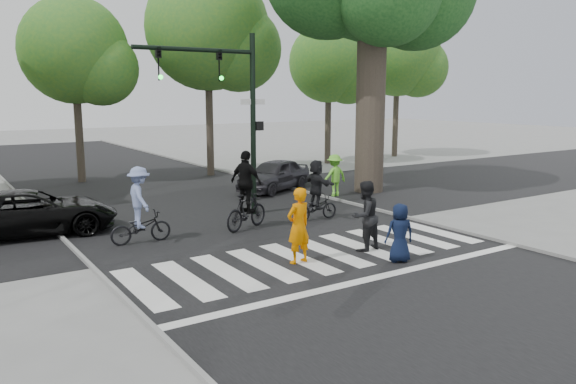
% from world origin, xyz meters
% --- Properties ---
extents(ground, '(120.00, 120.00, 0.00)m').
position_xyz_m(ground, '(0.00, 0.00, 0.00)').
color(ground, gray).
rests_on(ground, ground).
extents(road_stem, '(10.00, 70.00, 0.01)m').
position_xyz_m(road_stem, '(0.00, 5.00, 0.01)').
color(road_stem, black).
rests_on(road_stem, ground).
extents(road_cross, '(70.00, 10.00, 0.01)m').
position_xyz_m(road_cross, '(0.00, 8.00, 0.01)').
color(road_cross, black).
rests_on(road_cross, ground).
extents(curb_left, '(0.10, 70.00, 0.10)m').
position_xyz_m(curb_left, '(-5.05, 5.00, 0.05)').
color(curb_left, gray).
rests_on(curb_left, ground).
extents(curb_right, '(0.10, 70.00, 0.10)m').
position_xyz_m(curb_right, '(5.05, 5.00, 0.05)').
color(curb_right, gray).
rests_on(curb_right, ground).
extents(crosswalk, '(10.00, 3.85, 0.01)m').
position_xyz_m(crosswalk, '(0.00, 0.66, 0.01)').
color(crosswalk, silver).
rests_on(crosswalk, ground).
extents(traffic_signal, '(4.45, 0.29, 6.00)m').
position_xyz_m(traffic_signal, '(0.35, 6.20, 3.90)').
color(traffic_signal, black).
rests_on(traffic_signal, ground).
extents(bg_tree_2, '(5.04, 4.80, 8.40)m').
position_xyz_m(bg_tree_2, '(-1.76, 16.62, 5.78)').
color(bg_tree_2, brown).
rests_on(bg_tree_2, ground).
extents(bg_tree_3, '(6.30, 6.00, 10.20)m').
position_xyz_m(bg_tree_3, '(4.31, 15.27, 6.94)').
color(bg_tree_3, brown).
rests_on(bg_tree_3, ground).
extents(bg_tree_4, '(4.83, 4.60, 8.15)m').
position_xyz_m(bg_tree_4, '(12.23, 16.12, 5.64)').
color(bg_tree_4, brown).
rests_on(bg_tree_4, ground).
extents(bg_tree_5, '(5.67, 5.40, 9.30)m').
position_xyz_m(bg_tree_5, '(18.27, 16.69, 6.36)').
color(bg_tree_5, brown).
rests_on(bg_tree_5, ground).
extents(pedestrian_woman, '(0.74, 0.54, 1.86)m').
position_xyz_m(pedestrian_woman, '(-0.71, 0.69, 0.93)').
color(pedestrian_woman, orange).
rests_on(pedestrian_woman, ground).
extents(pedestrian_child, '(0.83, 0.68, 1.45)m').
position_xyz_m(pedestrian_child, '(1.41, -0.58, 0.73)').
color(pedestrian_child, black).
rests_on(pedestrian_child, ground).
extents(pedestrian_adult, '(0.99, 0.82, 1.84)m').
position_xyz_m(pedestrian_adult, '(1.38, 0.68, 0.92)').
color(pedestrian_adult, black).
rests_on(pedestrian_adult, ground).
extents(cyclist_left, '(1.69, 1.10, 2.12)m').
position_xyz_m(cyclist_left, '(-3.29, 4.60, 0.92)').
color(cyclist_left, black).
rests_on(cyclist_left, ground).
extents(cyclist_mid, '(1.89, 1.21, 2.40)m').
position_xyz_m(cyclist_mid, '(-0.07, 4.43, 0.98)').
color(cyclist_mid, black).
rests_on(cyclist_mid, ground).
extents(cyclist_right, '(1.57, 1.47, 1.97)m').
position_xyz_m(cyclist_right, '(2.44, 4.29, 0.88)').
color(cyclist_right, black).
rests_on(cyclist_right, ground).
extents(car_suv, '(5.00, 2.73, 1.33)m').
position_xyz_m(car_suv, '(-5.65, 7.24, 0.66)').
color(car_suv, black).
rests_on(car_suv, ground).
extents(car_grey, '(4.22, 3.08, 1.34)m').
position_xyz_m(car_grey, '(4.30, 9.89, 0.67)').
color(car_grey, '#353339').
rests_on(car_grey, ground).
extents(bystander_hivis, '(1.09, 0.63, 1.69)m').
position_xyz_m(bystander_hivis, '(5.59, 7.39, 0.84)').
color(bystander_hivis, '#70D637').
rests_on(bystander_hivis, ground).
extents(bystander_dark, '(0.64, 0.47, 1.60)m').
position_xyz_m(bystander_dark, '(2.05, 8.45, 0.80)').
color(bystander_dark, black).
rests_on(bystander_dark, ground).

